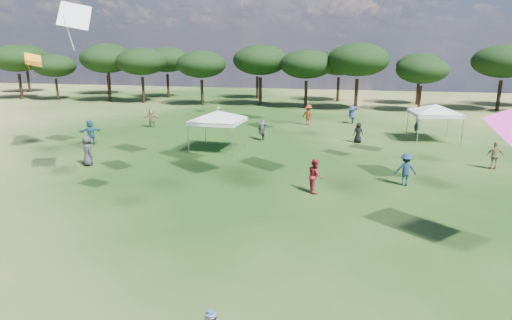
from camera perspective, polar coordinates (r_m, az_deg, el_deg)
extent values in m
cylinder|color=black|center=(69.39, -28.88, 8.58)|extent=(0.40, 0.40, 3.51)
ellipsoid|color=black|center=(69.22, -29.27, 11.75)|extent=(6.82, 6.82, 3.68)
cylinder|color=black|center=(65.67, -24.99, 8.53)|extent=(0.33, 0.33, 2.92)
ellipsoid|color=black|center=(65.49, -25.29, 11.31)|extent=(5.67, 5.67, 3.06)
cylinder|color=black|center=(61.28, -19.00, 9.02)|extent=(0.40, 0.40, 3.49)
ellipsoid|color=black|center=(61.09, -19.30, 12.60)|extent=(6.79, 6.79, 3.66)
cylinder|color=black|center=(58.48, -14.80, 9.01)|extent=(0.38, 0.38, 3.32)
ellipsoid|color=black|center=(58.28, -15.04, 12.58)|extent=(6.44, 6.44, 3.47)
cylinder|color=black|center=(54.41, -7.20, 8.91)|extent=(0.36, 0.36, 3.14)
ellipsoid|color=black|center=(54.19, -7.32, 12.55)|extent=(6.11, 6.11, 3.29)
cylinder|color=black|center=(53.82, 0.58, 9.13)|extent=(0.40, 0.40, 3.46)
ellipsoid|color=black|center=(53.60, 0.59, 13.19)|extent=(6.73, 6.73, 3.63)
cylinder|color=black|center=(51.71, 6.66, 8.67)|extent=(0.37, 0.37, 3.21)
ellipsoid|color=black|center=(51.48, 6.77, 12.59)|extent=(6.24, 6.24, 3.36)
cylinder|color=black|center=(50.90, 13.21, 8.50)|extent=(0.41, 0.41, 3.56)
ellipsoid|color=black|center=(50.67, 13.47, 12.90)|extent=(6.91, 6.91, 3.73)
cylinder|color=black|center=(51.72, 20.95, 7.64)|extent=(0.33, 0.33, 2.88)
ellipsoid|color=black|center=(51.49, 21.28, 11.14)|extent=(5.60, 5.60, 3.02)
cylinder|color=black|center=(55.92, 29.65, 7.45)|extent=(0.39, 0.39, 3.44)
ellipsoid|color=black|center=(55.71, 30.14, 11.30)|extent=(6.69, 6.69, 3.60)
cylinder|color=black|center=(79.94, -28.05, 9.25)|extent=(0.41, 0.41, 3.56)
ellipsoid|color=black|center=(79.79, -28.39, 12.04)|extent=(6.92, 6.92, 3.73)
cylinder|color=black|center=(70.92, -18.96, 9.72)|extent=(0.41, 0.41, 3.62)
ellipsoid|color=black|center=(70.76, -19.23, 12.93)|extent=(7.03, 7.03, 3.79)
cylinder|color=black|center=(64.11, -11.64, 9.65)|extent=(0.39, 0.39, 3.37)
ellipsoid|color=black|center=(63.92, -11.82, 12.96)|extent=(6.54, 6.54, 3.53)
cylinder|color=black|center=(61.60, 0.17, 9.64)|extent=(0.36, 0.36, 3.11)
ellipsoid|color=black|center=(61.40, 0.17, 12.83)|extent=(6.05, 6.05, 3.26)
cylinder|color=black|center=(59.28, 10.88, 9.24)|extent=(0.37, 0.37, 3.20)
ellipsoid|color=black|center=(59.08, 11.04, 12.64)|extent=(6.21, 6.21, 3.35)
cylinder|color=black|center=(58.54, 20.74, 8.41)|extent=(0.34, 0.34, 2.99)
ellipsoid|color=black|center=(58.34, 21.03, 11.62)|extent=(5.81, 5.81, 3.13)
cylinder|color=gray|center=(28.76, -9.01, 2.85)|extent=(0.06, 0.06, 2.08)
cylinder|color=gray|center=(27.65, -3.14, 2.54)|extent=(0.06, 0.06, 2.08)
cylinder|color=gray|center=(31.55, -6.73, 3.95)|extent=(0.06, 0.06, 2.08)
cylinder|color=gray|center=(30.54, -1.31, 3.70)|extent=(0.06, 0.06, 2.08)
cube|color=silver|center=(29.41, -5.09, 5.18)|extent=(3.37, 3.37, 0.25)
pyramid|color=silver|center=(29.30, -5.12, 6.58)|extent=(6.63, 6.63, 0.60)
cylinder|color=gray|center=(33.45, 20.79, 3.74)|extent=(0.06, 0.06, 2.11)
cylinder|color=gray|center=(34.42, 25.83, 3.51)|extent=(0.06, 0.06, 2.11)
cylinder|color=gray|center=(36.43, 19.54, 4.66)|extent=(0.06, 0.06, 2.11)
cylinder|color=gray|center=(37.32, 24.21, 4.43)|extent=(0.06, 0.06, 2.11)
cube|color=silver|center=(35.22, 22.75, 5.71)|extent=(3.71, 3.71, 0.25)
pyramid|color=silver|center=(35.14, 22.87, 6.88)|extent=(6.64, 6.64, 0.60)
cylinder|color=white|center=(11.39, -6.43, -20.12)|extent=(0.15, 0.24, 0.15)
sphere|color=#E0B293|center=(11.18, -6.06, -19.84)|extent=(0.16, 0.16, 0.16)
cone|color=#5480C5|center=(11.15, -6.07, -19.68)|extent=(0.27, 0.27, 0.03)
cylinder|color=#5480C5|center=(11.13, -6.07, -19.51)|extent=(0.18, 0.18, 0.07)
imported|color=maroon|center=(39.76, 6.99, 5.97)|extent=(1.39, 1.11, 1.88)
imported|color=#16304D|center=(23.05, 19.33, -1.20)|extent=(1.12, 0.69, 1.68)
imported|color=#2B2A2F|center=(37.71, 20.72, 4.68)|extent=(0.70, 0.81, 1.87)
imported|color=#35343A|center=(27.42, -21.58, 1.15)|extent=(1.06, 0.97, 1.81)
imported|color=#957D51|center=(28.32, 29.25, 0.51)|extent=(0.99, 0.51, 1.62)
imported|color=navy|center=(41.39, 12.68, 6.02)|extent=(1.29, 2.32, 1.82)
imported|color=#285F79|center=(33.53, -21.21, 3.48)|extent=(1.50, 1.66, 1.84)
imported|color=white|center=(40.49, -5.06, 5.96)|extent=(0.85, 0.94, 1.58)
imported|color=#47494C|center=(32.79, 0.83, 4.04)|extent=(1.74, 1.83, 1.62)
imported|color=maroon|center=(20.89, 7.88, -2.08)|extent=(0.82, 0.95, 1.68)
imported|color=#91774F|center=(39.42, -13.76, 5.48)|extent=(1.66, 0.74, 1.72)
imported|color=black|center=(32.81, 13.47, 3.57)|extent=(0.84, 0.65, 1.52)
plane|color=orange|center=(32.87, -27.58, 11.77)|extent=(1.57, 1.82, 1.03)
plane|color=white|center=(21.74, -23.05, 17.32)|extent=(1.92, 2.07, 1.41)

